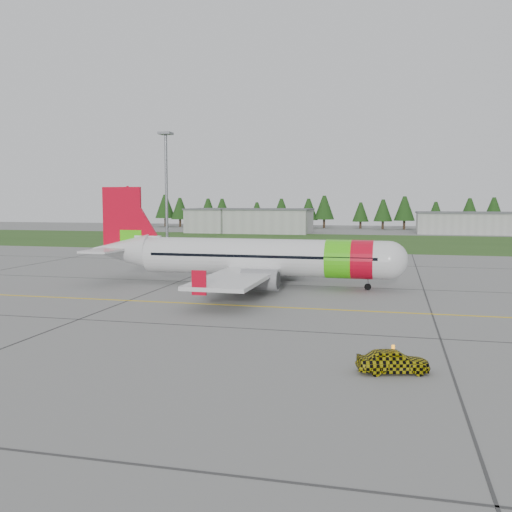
# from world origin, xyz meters

# --- Properties ---
(ground) EXTENTS (320.00, 320.00, 0.00)m
(ground) POSITION_xyz_m (0.00, 0.00, 0.00)
(ground) COLOR gray
(ground) RESTS_ON ground
(aircraft) EXTENTS (32.93, 30.18, 9.98)m
(aircraft) POSITION_xyz_m (-6.42, 18.86, 2.88)
(aircraft) COLOR silver
(aircraft) RESTS_ON ground
(follow_me_car) EXTENTS (1.56, 1.71, 3.60)m
(follow_me_car) POSITION_xyz_m (7.11, -7.79, 1.80)
(follow_me_car) COLOR #CBBC0B
(follow_me_car) RESTS_ON ground
(service_van) EXTENTS (1.53, 1.45, 4.34)m
(service_van) POSITION_xyz_m (-36.38, 46.73, 2.17)
(service_van) COLOR silver
(service_van) RESTS_ON ground
(grass_strip) EXTENTS (320.00, 50.00, 0.03)m
(grass_strip) POSITION_xyz_m (0.00, 82.00, 0.01)
(grass_strip) COLOR #30561E
(grass_strip) RESTS_ON ground
(taxi_guideline) EXTENTS (120.00, 0.25, 0.02)m
(taxi_guideline) POSITION_xyz_m (0.00, 8.00, 0.01)
(taxi_guideline) COLOR gold
(taxi_guideline) RESTS_ON ground
(hangar_west) EXTENTS (32.00, 14.00, 6.00)m
(hangar_west) POSITION_xyz_m (-30.00, 110.00, 3.00)
(hangar_west) COLOR #A8A8A3
(hangar_west) RESTS_ON ground
(hangar_east) EXTENTS (24.00, 12.00, 5.20)m
(hangar_east) POSITION_xyz_m (25.00, 118.00, 2.60)
(hangar_east) COLOR #A8A8A3
(hangar_east) RESTS_ON ground
(floodlight_mast) EXTENTS (0.50, 0.50, 20.00)m
(floodlight_mast) POSITION_xyz_m (-32.00, 58.00, 10.00)
(floodlight_mast) COLOR slate
(floodlight_mast) RESTS_ON ground
(treeline) EXTENTS (160.00, 8.00, 10.00)m
(treeline) POSITION_xyz_m (0.00, 138.00, 5.00)
(treeline) COLOR #1C3F14
(treeline) RESTS_ON ground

